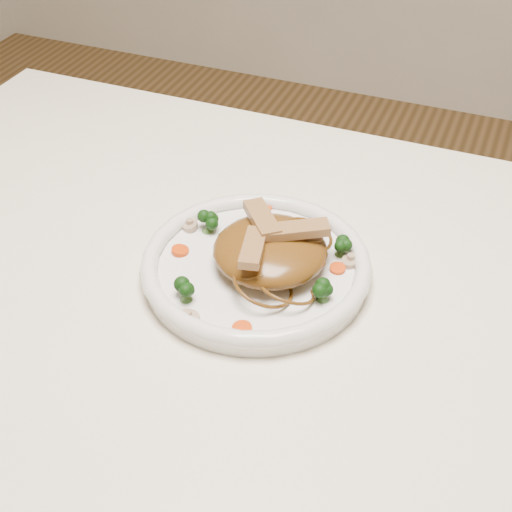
% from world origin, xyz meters
% --- Properties ---
extents(table, '(1.20, 0.80, 0.75)m').
position_xyz_m(table, '(0.00, 0.00, 0.65)').
color(table, white).
rests_on(table, ground).
extents(plate, '(0.33, 0.33, 0.02)m').
position_xyz_m(plate, '(-0.02, 0.03, 0.76)').
color(plate, white).
rests_on(plate, table).
extents(noodle_mound, '(0.17, 0.17, 0.04)m').
position_xyz_m(noodle_mound, '(-0.01, 0.04, 0.79)').
color(noodle_mound, brown).
rests_on(noodle_mound, plate).
extents(chicken_a, '(0.07, 0.06, 0.01)m').
position_xyz_m(chicken_a, '(0.02, 0.06, 0.81)').
color(chicken_a, tan).
rests_on(chicken_a, noodle_mound).
extents(chicken_b, '(0.06, 0.07, 0.01)m').
position_xyz_m(chicken_b, '(-0.02, 0.06, 0.81)').
color(chicken_b, tan).
rests_on(chicken_b, noodle_mound).
extents(chicken_c, '(0.04, 0.07, 0.01)m').
position_xyz_m(chicken_c, '(-0.01, 0.01, 0.81)').
color(chicken_c, tan).
rests_on(chicken_c, noodle_mound).
extents(broccoli_0, '(0.03, 0.03, 0.03)m').
position_xyz_m(broccoli_0, '(0.06, 0.09, 0.78)').
color(broccoli_0, '#0E360B').
rests_on(broccoli_0, plate).
extents(broccoli_1, '(0.02, 0.02, 0.03)m').
position_xyz_m(broccoli_1, '(-0.10, 0.07, 0.78)').
color(broccoli_1, '#0E360B').
rests_on(broccoli_1, plate).
extents(broccoli_2, '(0.03, 0.03, 0.03)m').
position_xyz_m(broccoli_2, '(-0.07, -0.05, 0.78)').
color(broccoli_2, '#0E360B').
rests_on(broccoli_2, plate).
extents(broccoli_3, '(0.03, 0.03, 0.03)m').
position_xyz_m(broccoli_3, '(0.07, 0.01, 0.78)').
color(broccoli_3, '#0E360B').
rests_on(broccoli_3, plate).
extents(carrot_0, '(0.03, 0.03, 0.00)m').
position_xyz_m(carrot_0, '(0.02, 0.10, 0.77)').
color(carrot_0, '#E54408').
rests_on(carrot_0, plate).
extents(carrot_1, '(0.03, 0.03, 0.00)m').
position_xyz_m(carrot_1, '(-0.11, 0.02, 0.77)').
color(carrot_1, '#E54408').
rests_on(carrot_1, plate).
extents(carrot_2, '(0.02, 0.02, 0.00)m').
position_xyz_m(carrot_2, '(0.07, 0.06, 0.77)').
color(carrot_2, '#E54408').
rests_on(carrot_2, plate).
extents(carrot_3, '(0.02, 0.02, 0.00)m').
position_xyz_m(carrot_3, '(-0.05, 0.14, 0.77)').
color(carrot_3, '#E54408').
rests_on(carrot_3, plate).
extents(carrot_4, '(0.03, 0.03, 0.00)m').
position_xyz_m(carrot_4, '(0.01, -0.07, 0.77)').
color(carrot_4, '#E54408').
rests_on(carrot_4, plate).
extents(mushroom_0, '(0.03, 0.03, 0.01)m').
position_xyz_m(mushroom_0, '(-0.05, -0.07, 0.77)').
color(mushroom_0, beige).
rests_on(mushroom_0, plate).
extents(mushroom_1, '(0.03, 0.03, 0.01)m').
position_xyz_m(mushroom_1, '(0.08, 0.08, 0.77)').
color(mushroom_1, beige).
rests_on(mushroom_1, plate).
extents(mushroom_2, '(0.04, 0.04, 0.01)m').
position_xyz_m(mushroom_2, '(-0.12, 0.07, 0.77)').
color(mushroom_2, beige).
rests_on(mushroom_2, plate).
extents(mushroom_3, '(0.03, 0.03, 0.01)m').
position_xyz_m(mushroom_3, '(0.03, 0.13, 0.77)').
color(mushroom_3, beige).
rests_on(mushroom_3, plate).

